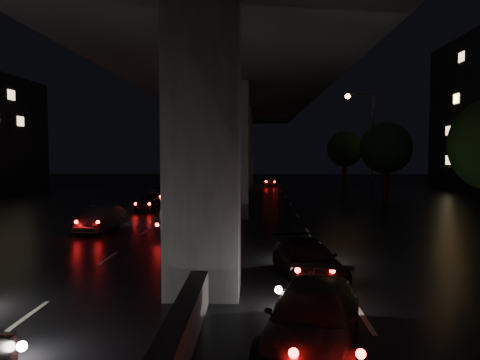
{
  "coord_description": "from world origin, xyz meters",
  "views": [
    {
      "loc": [
        1.45,
        -22.83,
        3.93
      ],
      "look_at": [
        0.51,
        4.28,
        2.29
      ],
      "focal_mm": 35.0,
      "sensor_mm": 36.0,
      "label": 1
    }
  ],
  "objects": [
    {
      "name": "streetlight_far",
      "position": [
        10.97,
        18.0,
        5.66
      ],
      "size": [
        2.52,
        0.44,
        9.0
      ],
      "color": "#2D2D33",
      "rests_on": "ground"
    },
    {
      "name": "car_5",
      "position": [
        -2.47,
        -0.65,
        0.58
      ],
      "size": [
        1.83,
        3.65,
        1.15
      ],
      "primitive_type": "imported",
      "rotation": [
        0.0,
        0.0,
        0.18
      ],
      "color": "black",
      "rests_on": "ground"
    },
    {
      "name": "ground",
      "position": [
        0.0,
        0.0,
        0.0
      ],
      "size": [
        120.0,
        120.0,
        0.0
      ],
      "primitive_type": "plane",
      "color": "black",
      "rests_on": "ground"
    },
    {
      "name": "car_11",
      "position": [
        -6.34,
        26.12,
        0.61
      ],
      "size": [
        2.31,
        4.51,
        1.22
      ],
      "primitive_type": "imported",
      "rotation": [
        0.0,
        0.0,
        -0.07
      ],
      "color": "black",
      "rests_on": "ground"
    },
    {
      "name": "car_6",
      "position": [
        -5.76,
        7.98,
        0.53
      ],
      "size": [
        1.3,
        3.13,
        1.06
      ],
      "primitive_type": "imported",
      "rotation": [
        0.0,
        0.0,
        -0.01
      ],
      "color": "black",
      "rests_on": "ground"
    },
    {
      "name": "car_2",
      "position": [
        2.57,
        -13.72,
        0.63
      ],
      "size": [
        2.73,
        4.65,
        1.26
      ],
      "primitive_type": "imported",
      "rotation": [
        0.0,
        0.0,
        -0.23
      ],
      "color": "#504845",
      "rests_on": "ground"
    },
    {
      "name": "car_7",
      "position": [
        -5.98,
        12.44,
        0.57
      ],
      "size": [
        1.77,
        3.97,
        1.13
      ],
      "primitive_type": "imported",
      "rotation": [
        0.0,
        0.0,
        0.05
      ],
      "color": "black",
      "rests_on": "ground"
    },
    {
      "name": "car_10",
      "position": [
        -2.79,
        24.47,
        0.62
      ],
      "size": [
        2.66,
        4.7,
        1.24
      ],
      "primitive_type": "imported",
      "rotation": [
        0.0,
        0.0,
        -0.14
      ],
      "color": "black",
      "rests_on": "ground"
    },
    {
      "name": "viaduct",
      "position": [
        0.0,
        5.0,
        8.34
      ],
      "size": [
        12.0,
        80.0,
        10.5
      ],
      "color": "#323234",
      "rests_on": "ground"
    },
    {
      "name": "car_12",
      "position": [
        3.03,
        30.21,
        0.53
      ],
      "size": [
        1.77,
        3.28,
        1.06
      ],
      "primitive_type": "imported",
      "rotation": [
        0.0,
        0.0,
        -0.17
      ],
      "color": "#4F4F56",
      "rests_on": "ground"
    },
    {
      "name": "car_3",
      "position": [
        3.07,
        -8.43,
        0.57
      ],
      "size": [
        2.37,
        4.17,
        1.14
      ],
      "primitive_type": "imported",
      "rotation": [
        0.0,
        0.0,
        0.21
      ],
      "color": "black",
      "rests_on": "ground"
    },
    {
      "name": "median_barrier",
      "position": [
        0.0,
        5.0,
        0.42
      ],
      "size": [
        0.45,
        70.0,
        0.85
      ],
      "primitive_type": "cube",
      "color": "#323234",
      "rests_on": "ground"
    },
    {
      "name": "car_4",
      "position": [
        -6.28,
        -0.08,
        0.6
      ],
      "size": [
        1.71,
        3.8,
        1.21
      ],
      "primitive_type": "imported",
      "rotation": [
        0.0,
        0.0,
        -0.12
      ],
      "color": "black",
      "rests_on": "ground"
    },
    {
      "name": "car_9",
      "position": [
        -2.92,
        20.42,
        0.65
      ],
      "size": [
        2.18,
        4.18,
        1.31
      ],
      "primitive_type": "imported",
      "rotation": [
        0.0,
        0.0,
        0.21
      ],
      "color": "#4B4841",
      "rests_on": "ground"
    },
    {
      "name": "tree_d",
      "position": [
        11.0,
        28.0,
        4.2
      ],
      "size": [
        3.8,
        3.8,
        6.12
      ],
      "color": "black",
      "rests_on": "ground"
    },
    {
      "name": "car_8",
      "position": [
        -2.46,
        10.26,
        0.59
      ],
      "size": [
        2.04,
        3.67,
        1.18
      ],
      "primitive_type": "imported",
      "rotation": [
        0.0,
        0.0,
        0.19
      ],
      "color": "black",
      "rests_on": "ground"
    },
    {
      "name": "tree_c",
      "position": [
        11.0,
        12.0,
        4.2
      ],
      "size": [
        3.8,
        3.8,
        6.12
      ],
      "color": "black",
      "rests_on": "ground"
    }
  ]
}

